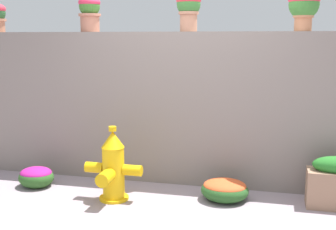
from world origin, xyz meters
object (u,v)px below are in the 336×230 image
object	(u,v)px
potted_plant_2	(189,7)
potted_plant_3	(304,4)
flower_bush_right	(225,189)
planter_box	(336,183)
fire_hydrant	(113,168)
flower_bush_left	(36,176)
potted_plant_1	(90,11)

from	to	relation	value
potted_plant_2	potted_plant_3	distance (m)	1.23
potted_plant_2	flower_bush_right	distance (m)	2.05
flower_bush_right	planter_box	xyz separation A→B (m)	(1.11, 0.06, 0.13)
potted_plant_3	fire_hydrant	size ratio (longest dim) A/B	0.55
fire_hydrant	flower_bush_left	bearing A→B (deg)	169.67
planter_box	flower_bush_left	bearing A→B (deg)	-177.31
potted_plant_1	potted_plant_2	size ratio (longest dim) A/B	0.98
potted_plant_1	flower_bush_right	bearing A→B (deg)	-17.49
flower_bush_right	planter_box	world-z (taller)	planter_box
flower_bush_left	planter_box	world-z (taller)	planter_box
potted_plant_2	planter_box	world-z (taller)	potted_plant_2
potted_plant_3	flower_bush_right	bearing A→B (deg)	-146.70
planter_box	fire_hydrant	bearing A→B (deg)	-171.45
flower_bush_right	planter_box	size ratio (longest dim) A/B	0.89
potted_plant_1	flower_bush_right	world-z (taller)	potted_plant_1
flower_bush_left	flower_bush_right	bearing A→B (deg)	2.39
fire_hydrant	potted_plant_2	bearing A→B (deg)	49.80
potted_plant_3	potted_plant_2	bearing A→B (deg)	179.42
potted_plant_1	flower_bush_right	distance (m)	2.62
planter_box	potted_plant_1	bearing A→B (deg)	170.41
potted_plant_2	flower_bush_right	world-z (taller)	potted_plant_2
fire_hydrant	planter_box	xyz separation A→B (m)	(2.26, 0.34, -0.10)
flower_bush_left	flower_bush_right	distance (m)	2.17
potted_plant_3	fire_hydrant	bearing A→B (deg)	-158.09
potted_plant_2	planter_box	bearing A→B (deg)	-14.92
fire_hydrant	planter_box	bearing A→B (deg)	8.55
potted_plant_3	fire_hydrant	xyz separation A→B (m)	(-1.88, -0.76, -1.69)
flower_bush_right	planter_box	distance (m)	1.12
potted_plant_2	flower_bush_left	world-z (taller)	potted_plant_2
potted_plant_1	planter_box	bearing A→B (deg)	-9.59
potted_plant_2	potted_plant_1	bearing A→B (deg)	177.71
potted_plant_1	fire_hydrant	bearing A→B (deg)	-55.21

